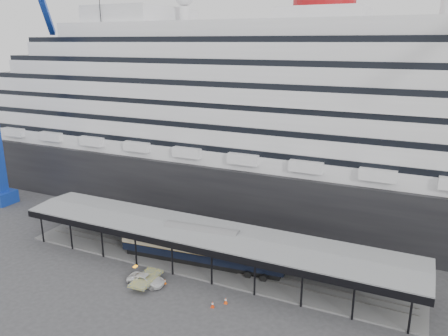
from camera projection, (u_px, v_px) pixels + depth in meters
The scene contains 8 objects.
ground at pixel (188, 282), 55.71m from camera, with size 200.00×200.00×0.00m, color #363639.
cruise_ship at pixel (274, 107), 78.44m from camera, with size 130.00×30.00×43.90m.
platform_canopy at pixel (206, 249), 59.41m from camera, with size 56.00×9.18×5.30m.
port_truck at pixel (146, 280), 55.03m from camera, with size 2.23×4.84×1.34m, color silver.
pullman_carriage at pixel (202, 246), 59.55m from camera, with size 23.55×5.15×22.95m.
traffic_cone_left at pixel (165, 281), 55.29m from camera, with size 0.42×0.42×0.70m.
traffic_cone_mid at pixel (213, 304), 50.38m from camera, with size 0.47×0.47×0.79m.
traffic_cone_right at pixel (226, 300), 51.13m from camera, with size 0.48×0.48×0.80m.
Camera 1 is at (25.00, -42.88, 29.57)m, focal length 35.00 mm.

